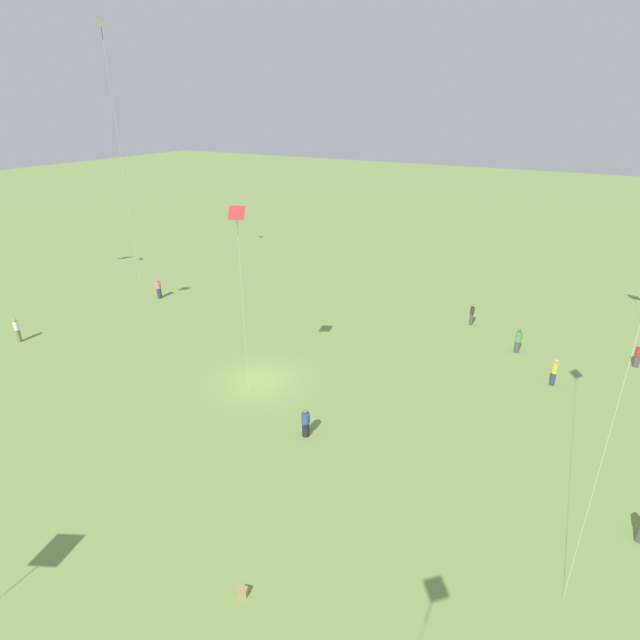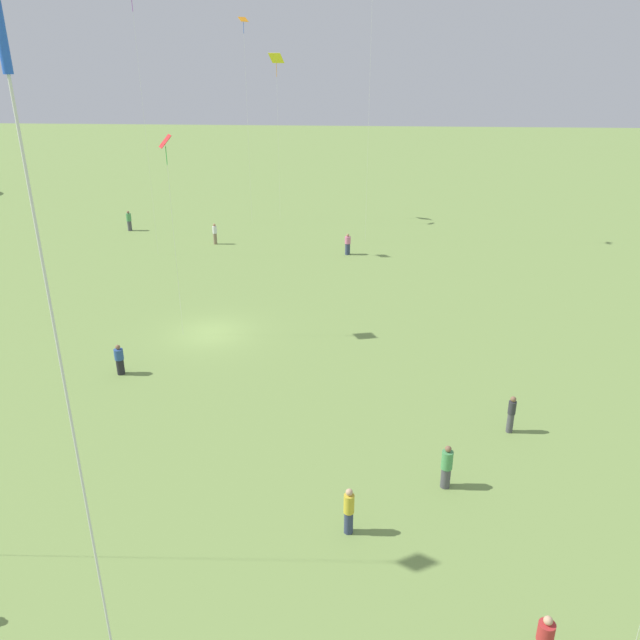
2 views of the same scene
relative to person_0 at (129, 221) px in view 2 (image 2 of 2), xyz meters
name	(u,v)px [view 2 (image 2 of 2)]	position (x,y,z in m)	size (l,w,h in m)	color
ground_plane	(212,333)	(-22.38, -12.94, -0.90)	(240.00, 240.00, 0.00)	#7A994C
person_0	(129,221)	(0.00, 0.00, 0.00)	(0.56, 0.56, 1.83)	#4C4C51
person_2	(349,511)	(-38.29, -21.40, -0.01)	(0.49, 0.49, 1.77)	#333D5B
person_3	(119,360)	(-27.71, -9.57, -0.12)	(0.61, 0.61, 1.61)	#232328
person_4	(215,234)	(-3.87, -8.90, 0.00)	(0.41, 0.41, 1.79)	#847056
person_5	(544,640)	(-42.81, -26.62, -0.12)	(0.47, 0.47, 1.60)	#4C4C51
person_6	(348,244)	(-6.11, -20.32, -0.06)	(0.66, 0.66, 1.72)	#333D5B
person_7	(447,467)	(-35.61, -24.91, -0.02)	(0.45, 0.45, 1.79)	#4C4C51
person_8	(511,414)	(-31.67, -28.06, -0.03)	(0.40, 0.40, 1.72)	#4C4C51
kite_0	(166,151)	(-22.67, -11.34, 9.44)	(1.01, 0.89, 11.14)	red
kite_3	(276,63)	(5.94, -13.20, 13.39)	(1.24, 1.44, 15.16)	yellow
kite_4	(244,38)	(3.82, -10.72, 15.42)	(0.93, 0.94, 18.00)	orange
kite_6	(36,228)	(-52.60, -20.37, 13.24)	(0.58, 0.71, 15.72)	yellow
kite_9	(133,17)	(-7.23, -4.95, 16.51)	(0.78, 0.87, 19.00)	red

